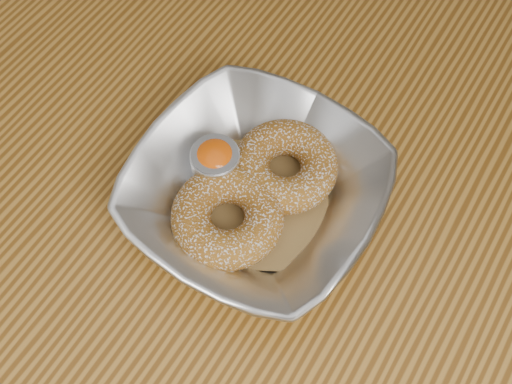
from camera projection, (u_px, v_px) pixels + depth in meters
The scene contains 7 objects.
ground_plane at pixel (272, 363), 1.27m from camera, with size 4.00×4.00×0.00m, color #565659.
table at pixel (285, 242), 0.70m from camera, with size 1.20×0.80×0.75m.
serving_bowl at pixel (256, 192), 0.58m from camera, with size 0.24×0.24×0.06m, color silver.
parchment at pixel (256, 202), 0.60m from camera, with size 0.14×0.14×0.00m, color olive.
donut_back at pixel (285, 166), 0.60m from camera, with size 0.11×0.11×0.04m, color #8F5517.
donut_front at pixel (228, 216), 0.57m from camera, with size 0.11×0.11×0.04m, color #8F5517.
ramekin at pixel (216, 164), 0.59m from camera, with size 0.05×0.05×0.05m.
Camera 1 is at (0.12, -0.25, 1.29)m, focal length 42.00 mm.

